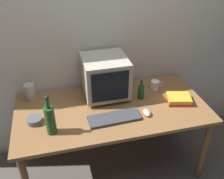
{
  "coord_description": "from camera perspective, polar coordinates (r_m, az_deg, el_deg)",
  "views": [
    {
      "loc": [
        -0.43,
        -1.69,
        2.0
      ],
      "look_at": [
        0.0,
        0.0,
        0.89
      ],
      "focal_mm": 40.54,
      "sensor_mm": 36.0,
      "label": 1
    }
  ],
  "objects": [
    {
      "name": "ground_plane",
      "position": [
        2.65,
        0.0,
        -16.41
      ],
      "size": [
        6.0,
        6.0,
        0.0
      ],
      "primitive_type": "plane",
      "color": "#56514C"
    },
    {
      "name": "back_wall",
      "position": [
        2.32,
        -2.86,
        13.58
      ],
      "size": [
        4.0,
        0.08,
        2.5
      ],
      "primitive_type": "cube",
      "color": "silver",
      "rests_on": "ground"
    },
    {
      "name": "desk",
      "position": [
        2.22,
        0.0,
        -5.64
      ],
      "size": [
        1.63,
        0.8,
        0.71
      ],
      "color": "olive",
      "rests_on": "ground"
    },
    {
      "name": "crt_monitor",
      "position": [
        2.23,
        -1.58,
        2.94
      ],
      "size": [
        0.38,
        0.39,
        0.37
      ],
      "color": "#B2AD9E",
      "rests_on": "desk"
    },
    {
      "name": "keyboard",
      "position": [
        2.03,
        0.53,
        -6.44
      ],
      "size": [
        0.43,
        0.17,
        0.02
      ],
      "primitive_type": "cube",
      "rotation": [
        0.0,
        0.0,
        0.04
      ],
      "color": "#3F3F47",
      "rests_on": "desk"
    },
    {
      "name": "computer_mouse",
      "position": [
        2.1,
        7.85,
        -5.17
      ],
      "size": [
        0.06,
        0.1,
        0.04
      ],
      "primitive_type": "ellipsoid",
      "rotation": [
        0.0,
        0.0,
        -0.02
      ],
      "color": "beige",
      "rests_on": "desk"
    },
    {
      "name": "bottle_tall",
      "position": [
        1.9,
        -13.79,
        -6.54
      ],
      "size": [
        0.08,
        0.08,
        0.33
      ],
      "color": "#1E4C23",
      "rests_on": "desk"
    },
    {
      "name": "bottle_short",
      "position": [
        2.26,
        6.56,
        -0.45
      ],
      "size": [
        0.06,
        0.06,
        0.18
      ],
      "color": "#1E4C23",
      "rests_on": "desk"
    },
    {
      "name": "book_stack",
      "position": [
        2.29,
        14.86,
        -2.09
      ],
      "size": [
        0.24,
        0.21,
        0.06
      ],
      "color": "red",
      "rests_on": "desk"
    },
    {
      "name": "mug",
      "position": [
        2.42,
        9.71,
        0.95
      ],
      "size": [
        0.12,
        0.08,
        0.09
      ],
      "color": "white",
      "rests_on": "desk"
    },
    {
      "name": "cd_spindle",
      "position": [
        2.09,
        -17.05,
        -6.67
      ],
      "size": [
        0.12,
        0.12,
        0.04
      ],
      "primitive_type": "cylinder",
      "color": "#595B66",
      "rests_on": "desk"
    },
    {
      "name": "metal_canister",
      "position": [
        2.34,
        -18.0,
        -0.57
      ],
      "size": [
        0.09,
        0.09,
        0.15
      ],
      "primitive_type": "cylinder",
      "color": "#B7B2A8",
      "rests_on": "desk"
    }
  ]
}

